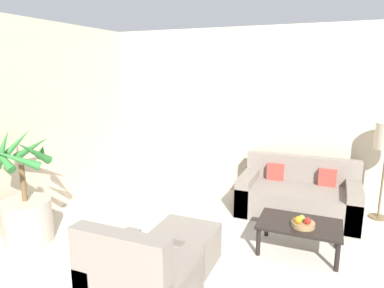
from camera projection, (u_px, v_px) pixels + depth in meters
The scene contains 10 objects.
wall_back at pixel (310, 116), 5.22m from camera, with size 8.34×0.06×2.70m.
potted_palm at pixel (26, 209), 4.08m from camera, with size 0.69×0.76×1.38m.
sofa_loveseat at pixel (298, 196), 4.90m from camera, with size 1.63×0.88×0.79m.
coffee_table at pixel (299, 227), 3.87m from camera, with size 0.91×0.59×0.35m.
fruit_bowl at pixel (303, 224), 3.76m from camera, with size 0.25×0.25×0.06m.
apple_red at pixel (308, 221), 3.70m from camera, with size 0.07×0.07×0.07m.
apple_green at pixel (302, 218), 3.78m from camera, with size 0.07×0.07×0.07m.
orange_fruit at pixel (298, 220), 3.71m from camera, with size 0.08×0.08×0.08m.
armchair at pixel (141, 281), 2.93m from camera, with size 0.82×0.82×0.86m.
ottoman at pixel (186, 245), 3.68m from camera, with size 0.64×0.53×0.40m.
Camera 1 is at (0.33, 0.75, 2.06)m, focal length 32.00 mm.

